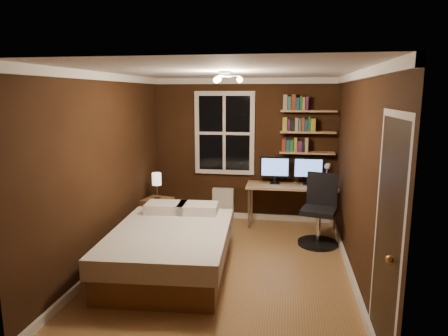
# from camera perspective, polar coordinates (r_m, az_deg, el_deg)

# --- Properties ---
(floor) EXTENTS (4.20, 4.20, 0.00)m
(floor) POSITION_cam_1_polar(r_m,az_deg,el_deg) (5.41, 0.28, -13.86)
(floor) COLOR brown
(floor) RESTS_ON ground
(wall_back) EXTENTS (3.20, 0.04, 2.50)m
(wall_back) POSITION_cam_1_polar(r_m,az_deg,el_deg) (7.07, 2.92, 2.55)
(wall_back) COLOR black
(wall_back) RESTS_ON ground
(wall_left) EXTENTS (0.04, 4.20, 2.50)m
(wall_left) POSITION_cam_1_polar(r_m,az_deg,el_deg) (5.49, -16.43, -0.20)
(wall_left) COLOR black
(wall_left) RESTS_ON ground
(wall_right) EXTENTS (0.04, 4.20, 2.50)m
(wall_right) POSITION_cam_1_polar(r_m,az_deg,el_deg) (5.03, 18.60, -1.29)
(wall_right) COLOR black
(wall_right) RESTS_ON ground
(ceiling) EXTENTS (3.20, 4.20, 0.02)m
(ceiling) POSITION_cam_1_polar(r_m,az_deg,el_deg) (4.93, 0.30, 13.64)
(ceiling) COLOR white
(ceiling) RESTS_ON wall_back
(window) EXTENTS (1.06, 0.06, 1.46)m
(window) POSITION_cam_1_polar(r_m,az_deg,el_deg) (7.05, 0.08, 5.00)
(window) COLOR silver
(window) RESTS_ON wall_back
(door) EXTENTS (0.03, 0.82, 2.05)m
(door) POSITION_cam_1_polar(r_m,az_deg,el_deg) (3.62, 22.18, -9.79)
(door) COLOR black
(door) RESTS_ON ground
(door_knob) EXTENTS (0.06, 0.06, 0.06)m
(door_knob) POSITION_cam_1_polar(r_m,az_deg,el_deg) (3.35, 22.61, -11.95)
(door_knob) COLOR #D6984E
(door_knob) RESTS_ON door
(ceiling_fixture) EXTENTS (0.44, 0.44, 0.18)m
(ceiling_fixture) POSITION_cam_1_polar(r_m,az_deg,el_deg) (4.82, 0.11, 12.52)
(ceiling_fixture) COLOR beige
(ceiling_fixture) RESTS_ON ceiling
(bookshelf_lower) EXTENTS (0.92, 0.22, 0.03)m
(bookshelf_lower) POSITION_cam_1_polar(r_m,az_deg,el_deg) (6.92, 11.74, 2.17)
(bookshelf_lower) COLOR tan
(bookshelf_lower) RESTS_ON wall_back
(books_row_lower) EXTENTS (0.42, 0.16, 0.23)m
(books_row_lower) POSITION_cam_1_polar(r_m,az_deg,el_deg) (6.90, 11.78, 3.23)
(books_row_lower) COLOR maroon
(books_row_lower) RESTS_ON bookshelf_lower
(bookshelf_middle) EXTENTS (0.92, 0.22, 0.03)m
(bookshelf_middle) POSITION_cam_1_polar(r_m,az_deg,el_deg) (6.88, 11.85, 5.05)
(bookshelf_middle) COLOR tan
(bookshelf_middle) RESTS_ON wall_back
(books_row_middle) EXTENTS (0.54, 0.16, 0.23)m
(books_row_middle) POSITION_cam_1_polar(r_m,az_deg,el_deg) (6.87, 11.89, 6.13)
(books_row_middle) COLOR navy
(books_row_middle) RESTS_ON bookshelf_middle
(bookshelf_upper) EXTENTS (0.92, 0.22, 0.03)m
(bookshelf_upper) POSITION_cam_1_polar(r_m,az_deg,el_deg) (6.86, 11.96, 7.96)
(bookshelf_upper) COLOR tan
(bookshelf_upper) RESTS_ON wall_back
(books_row_upper) EXTENTS (0.42, 0.16, 0.23)m
(books_row_upper) POSITION_cam_1_polar(r_m,az_deg,el_deg) (6.85, 12.01, 9.05)
(books_row_upper) COLOR #285D2E
(books_row_upper) RESTS_ON bookshelf_upper
(bed) EXTENTS (1.58, 2.10, 0.68)m
(bed) POSITION_cam_1_polar(r_m,az_deg,el_deg) (5.24, -7.59, -11.30)
(bed) COLOR brown
(bed) RESTS_ON ground
(nightstand) EXTENTS (0.50, 0.50, 0.53)m
(nightstand) POSITION_cam_1_polar(r_m,az_deg,el_deg) (6.75, -9.44, -6.54)
(nightstand) COLOR brown
(nightstand) RESTS_ON ground
(bedside_lamp) EXTENTS (0.15, 0.15, 0.44)m
(bedside_lamp) POSITION_cam_1_polar(r_m,az_deg,el_deg) (6.63, -9.57, -2.55)
(bedside_lamp) COLOR #EEE2CA
(bedside_lamp) RESTS_ON nightstand
(radiator) EXTENTS (0.38, 0.13, 0.56)m
(radiator) POSITION_cam_1_polar(r_m,az_deg,el_deg) (7.22, -0.11, -5.12)
(radiator) COLOR silver
(radiator) RESTS_ON ground
(desk) EXTENTS (1.51, 0.56, 0.72)m
(desk) POSITION_cam_1_polar(r_m,az_deg,el_deg) (6.85, 9.61, -2.93)
(desk) COLOR tan
(desk) RESTS_ON ground
(monitor_left) EXTENTS (0.50, 0.12, 0.47)m
(monitor_left) POSITION_cam_1_polar(r_m,az_deg,el_deg) (6.86, 7.28, -0.32)
(monitor_left) COLOR black
(monitor_left) RESTS_ON desk
(monitor_right) EXTENTS (0.50, 0.12, 0.47)m
(monitor_right) POSITION_cam_1_polar(r_m,az_deg,el_deg) (6.87, 11.94, -0.46)
(monitor_right) COLOR black
(monitor_right) RESTS_ON desk
(desk_lamp) EXTENTS (0.14, 0.32, 0.44)m
(desk_lamp) POSITION_cam_1_polar(r_m,az_deg,el_deg) (6.74, 14.51, -0.89)
(desk_lamp) COLOR silver
(desk_lamp) RESTS_ON desk
(office_chair) EXTENTS (0.59, 0.59, 1.07)m
(office_chair) POSITION_cam_1_polar(r_m,az_deg,el_deg) (6.18, 13.45, -6.86)
(office_chair) COLOR black
(office_chair) RESTS_ON ground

